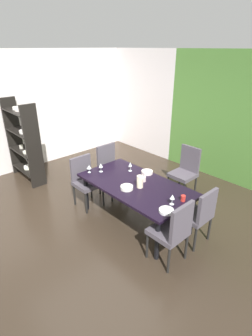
{
  "coord_description": "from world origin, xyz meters",
  "views": [
    {
      "loc": [
        3.14,
        -2.25,
        2.71
      ],
      "look_at": [
        0.21,
        0.44,
        0.85
      ],
      "focal_mm": 28.0,
      "sensor_mm": 36.0,
      "label": 1
    }
  ],
  "objects_px": {
    "chair_head_far": "(186,169)",
    "chair_left_near": "(85,179)",
    "serving_bowl_east": "(166,211)",
    "dining_table": "(136,187)",
    "chair_right_far": "(198,213)",
    "chair_left_far": "(110,168)",
    "chair_right_near": "(173,230)",
    "cup_near_window": "(183,198)",
    "display_shelf": "(23,141)",
    "cup_corner": "(144,179)",
    "wine_glass_left": "(172,197)",
    "wine_glass_west": "(130,165)",
    "serving_bowl_right": "(127,188)",
    "pitcher_center": "(140,182)",
    "serving_bowl_north": "(147,172)",
    "wine_glass_front": "(89,167)",
    "wine_glass_rear": "(101,166)"
  },
  "relations": [
    {
      "from": "display_shelf",
      "to": "wine_glass_west",
      "type": "xyz_separation_m",
      "value": [
        2.34,
        0.9,
        -0.04
      ]
    },
    {
      "from": "serving_bowl_right",
      "to": "chair_right_near",
      "type": "bearing_deg",
      "value": -4.0
    },
    {
      "from": "chair_left_far",
      "to": "wine_glass_west",
      "type": "bearing_deg",
      "value": 86.55
    },
    {
      "from": "cup_corner",
      "to": "pitcher_center",
      "type": "relative_size",
      "value": 0.42
    },
    {
      "from": "display_shelf",
      "to": "cup_corner",
      "type": "distance_m",
      "value": 2.89
    },
    {
      "from": "chair_right_near",
      "to": "serving_bowl_east",
      "type": "bearing_deg",
      "value": 77.32
    },
    {
      "from": "chair_right_far",
      "to": "wine_glass_left",
      "type": "relative_size",
      "value": 5.91
    },
    {
      "from": "display_shelf",
      "to": "wine_glass_rear",
      "type": "relative_size",
      "value": 10.84
    },
    {
      "from": "chair_left_near",
      "to": "serving_bowl_right",
      "type": "distance_m",
      "value": 1.06
    },
    {
      "from": "wine_glass_left",
      "to": "serving_bowl_north",
      "type": "relative_size",
      "value": 0.79
    },
    {
      "from": "dining_table",
      "to": "pitcher_center",
      "type": "bearing_deg",
      "value": -15.22
    },
    {
      "from": "wine_glass_west",
      "to": "wine_glass_rear",
      "type": "bearing_deg",
      "value": -129.07
    },
    {
      "from": "chair_head_far",
      "to": "wine_glass_west",
      "type": "height_order",
      "value": "chair_head_far"
    },
    {
      "from": "wine_glass_left",
      "to": "cup_corner",
      "type": "height_order",
      "value": "wine_glass_left"
    },
    {
      "from": "chair_left_far",
      "to": "display_shelf",
      "type": "distance_m",
      "value": 2.0
    },
    {
      "from": "chair_head_far",
      "to": "chair_left_near",
      "type": "bearing_deg",
      "value": 57.95
    },
    {
      "from": "serving_bowl_east",
      "to": "cup_corner",
      "type": "height_order",
      "value": "cup_corner"
    },
    {
      "from": "chair_right_far",
      "to": "chair_left_near",
      "type": "height_order",
      "value": "chair_left_near"
    },
    {
      "from": "serving_bowl_right",
      "to": "pitcher_center",
      "type": "height_order",
      "value": "pitcher_center"
    },
    {
      "from": "cup_corner",
      "to": "chair_head_far",
      "type": "bearing_deg",
      "value": 90.45
    },
    {
      "from": "chair_left_far",
      "to": "wine_glass_front",
      "type": "bearing_deg",
      "value": 15.67
    },
    {
      "from": "wine_glass_west",
      "to": "pitcher_center",
      "type": "xyz_separation_m",
      "value": [
        0.53,
        -0.29,
        -0.02
      ]
    },
    {
      "from": "wine_glass_west",
      "to": "serving_bowl_north",
      "type": "xyz_separation_m",
      "value": [
        0.27,
        0.14,
        -0.1
      ]
    },
    {
      "from": "dining_table",
      "to": "cup_near_window",
      "type": "bearing_deg",
      "value": 8.93
    },
    {
      "from": "cup_corner",
      "to": "pitcher_center",
      "type": "bearing_deg",
      "value": -62.32
    },
    {
      "from": "chair_left_near",
      "to": "wine_glass_left",
      "type": "xyz_separation_m",
      "value": [
        1.77,
        0.24,
        0.31
      ]
    },
    {
      "from": "chair_left_far",
      "to": "cup_corner",
      "type": "height_order",
      "value": "chair_left_far"
    },
    {
      "from": "chair_left_far",
      "to": "display_shelf",
      "type": "height_order",
      "value": "display_shelf"
    },
    {
      "from": "chair_left_near",
      "to": "pitcher_center",
      "type": "xyz_separation_m",
      "value": [
        1.13,
        0.26,
        0.29
      ]
    },
    {
      "from": "display_shelf",
      "to": "chair_left_near",
      "type": "bearing_deg",
      "value": 11.36
    },
    {
      "from": "chair_head_far",
      "to": "wine_glass_west",
      "type": "xyz_separation_m",
      "value": [
        -0.42,
        -1.08,
        0.29
      ]
    },
    {
      "from": "chair_left_far",
      "to": "wine_glass_rear",
      "type": "xyz_separation_m",
      "value": [
        0.28,
        -0.43,
        0.28
      ]
    },
    {
      "from": "serving_bowl_right",
      "to": "pitcher_center",
      "type": "distance_m",
      "value": 0.23
    },
    {
      "from": "wine_glass_west",
      "to": "cup_corner",
      "type": "height_order",
      "value": "wine_glass_west"
    },
    {
      "from": "chair_left_far",
      "to": "cup_near_window",
      "type": "height_order",
      "value": "chair_left_far"
    },
    {
      "from": "dining_table",
      "to": "chair_head_far",
      "type": "xyz_separation_m",
      "value": [
        0.03,
        1.34,
        -0.1
      ]
    },
    {
      "from": "wine_glass_left",
      "to": "pitcher_center",
      "type": "height_order",
      "value": "pitcher_center"
    },
    {
      "from": "chair_head_far",
      "to": "serving_bowl_right",
      "type": "bearing_deg",
      "value": 90.47
    },
    {
      "from": "chair_left_far",
      "to": "chair_right_near",
      "type": "xyz_separation_m",
      "value": [
        2.01,
        -0.59,
        -0.02
      ]
    },
    {
      "from": "chair_right_far",
      "to": "display_shelf",
      "type": "relative_size",
      "value": 0.53
    },
    {
      "from": "chair_left_near",
      "to": "serving_bowl_east",
      "type": "relative_size",
      "value": 4.65
    },
    {
      "from": "chair_right_near",
      "to": "wine_glass_west",
      "type": "xyz_separation_m",
      "value": [
        -1.4,
        0.55,
        0.3
      ]
    },
    {
      "from": "cup_corner",
      "to": "wine_glass_left",
      "type": "bearing_deg",
      "value": -15.37
    },
    {
      "from": "chair_left_far",
      "to": "chair_right_near",
      "type": "relative_size",
      "value": 1.05
    },
    {
      "from": "dining_table",
      "to": "chair_right_far",
      "type": "relative_size",
      "value": 2.05
    },
    {
      "from": "wine_glass_left",
      "to": "cup_corner",
      "type": "relative_size",
      "value": 1.84
    },
    {
      "from": "wine_glass_west",
      "to": "chair_left_far",
      "type": "bearing_deg",
      "value": 176.55
    },
    {
      "from": "wine_glass_west",
      "to": "cup_near_window",
      "type": "height_order",
      "value": "wine_glass_west"
    },
    {
      "from": "serving_bowl_north",
      "to": "cup_near_window",
      "type": "bearing_deg",
      "value": -15.87
    },
    {
      "from": "chair_right_far",
      "to": "cup_corner",
      "type": "distance_m",
      "value": 1.0
    }
  ]
}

